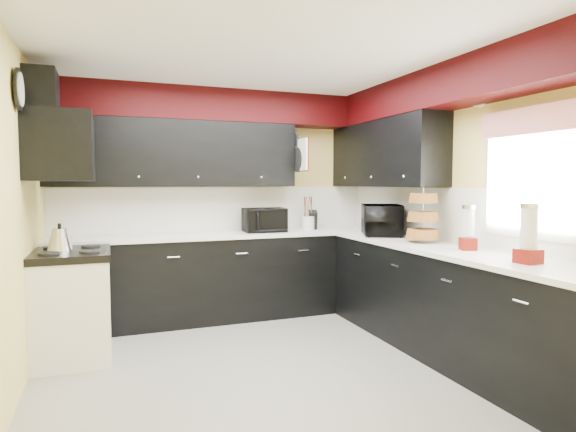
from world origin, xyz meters
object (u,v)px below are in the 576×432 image
(utensil_crock, at_px, (308,223))
(kettle, at_px, (60,239))
(toaster_oven, at_px, (265,220))
(knife_block, at_px, (313,220))
(microwave, at_px, (382,220))

(utensil_crock, xyz_separation_m, kettle, (-2.58, -0.69, -0.01))
(utensil_crock, bearing_deg, toaster_oven, -175.52)
(utensil_crock, bearing_deg, knife_block, 27.78)
(kettle, bearing_deg, toaster_oven, 17.57)
(knife_block, distance_m, kettle, 2.75)
(microwave, distance_m, utensil_crock, 0.95)
(toaster_oven, relative_size, microwave, 0.79)
(microwave, height_order, kettle, microwave)
(utensil_crock, bearing_deg, kettle, -165.09)
(microwave, bearing_deg, knife_block, 52.30)
(microwave, height_order, knife_block, microwave)
(knife_block, bearing_deg, microwave, -45.13)
(microwave, xyz_separation_m, kettle, (-3.09, 0.10, -0.09))
(microwave, bearing_deg, utensil_crock, 57.52)
(toaster_oven, xyz_separation_m, utensil_crock, (0.55, 0.04, -0.05))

